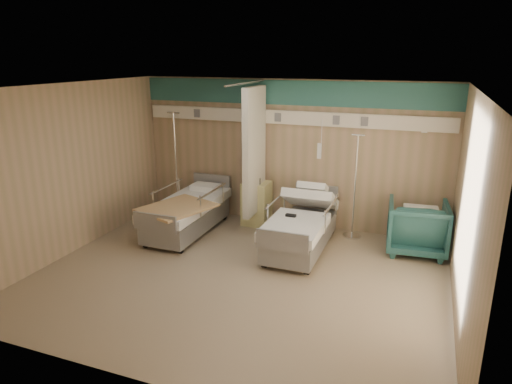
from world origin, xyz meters
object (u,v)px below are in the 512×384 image
bedside_cabinet (257,203)px  iv_stand_right (353,217)px  bed_left (187,217)px  visitor_armchair (417,227)px  iv_stand_left (178,196)px  bed_right (301,232)px

bedside_cabinet → iv_stand_right: 1.88m
bedside_cabinet → iv_stand_right: (1.88, 0.00, -0.04)m
bed_left → visitor_armchair: 4.10m
iv_stand_left → iv_stand_right: bearing=3.1°
visitor_armchair → bed_right: bearing=13.2°
bed_left → bedside_cabinet: (1.05, 0.90, 0.11)m
bed_left → bed_right: bearing=0.0°
bed_left → visitor_armchair: bearing=8.4°
visitor_armchair → iv_stand_left: (-4.66, 0.11, -0.00)m
iv_stand_right → bed_right: bearing=-129.2°
bed_right → bedside_cabinet: (-1.15, 0.90, 0.11)m
bedside_cabinet → visitor_armchair: bearing=-5.7°
bed_right → bed_left: size_ratio=1.00×
iv_stand_right → iv_stand_left: iv_stand_left is taller
bed_right → iv_stand_left: (-2.81, 0.71, 0.13)m
bed_right → iv_stand_right: (0.73, 0.90, 0.07)m
bed_left → iv_stand_right: (2.93, 0.90, 0.07)m
visitor_armchair → iv_stand_right: (-1.12, 0.30, -0.06)m
bedside_cabinet → iv_stand_right: bearing=0.0°
iv_stand_right → iv_stand_left: bearing=-176.9°
bed_right → bed_left: 2.20m
bedside_cabinet → iv_stand_right: iv_stand_right is taller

